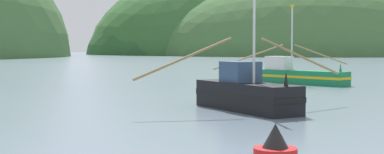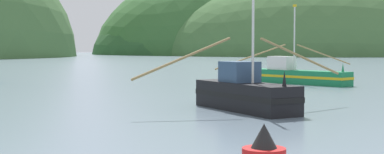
# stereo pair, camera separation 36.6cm
# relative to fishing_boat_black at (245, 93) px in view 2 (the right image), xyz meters

# --- Properties ---
(hill_mid_left) EXTENTS (134.12, 107.30, 54.48)m
(hill_mid_left) POSITION_rel_fishing_boat_black_xyz_m (58.39, 198.48, -0.84)
(hill_mid_left) COLOR #2D562D
(hill_mid_left) RESTS_ON ground
(hill_far_left) EXTENTS (113.23, 90.59, 58.18)m
(hill_far_left) POSITION_rel_fishing_boat_black_xyz_m (71.54, 168.27, -0.84)
(hill_far_left) COLOR #47703D
(hill_far_left) RESTS_ON ground
(hill_far_center) EXTENTS (149.65, 119.72, 79.36)m
(hill_far_center) POSITION_rel_fishing_boat_black_xyz_m (67.12, 200.01, -0.84)
(hill_far_center) COLOR #386633
(hill_far_center) RESTS_ON ground
(fishing_boat_black) EXTENTS (11.25, 6.88, 6.73)m
(fishing_boat_black) POSITION_rel_fishing_boat_black_xyz_m (0.00, 0.00, 0.00)
(fishing_boat_black) COLOR black
(fishing_boat_black) RESTS_ON ground
(fishing_boat_green) EXTENTS (15.09, 10.19, 6.57)m
(fishing_boat_green) POSITION_rel_fishing_boat_black_xyz_m (8.97, 18.66, -0.12)
(fishing_boat_green) COLOR #197A47
(fishing_boat_green) RESTS_ON ground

